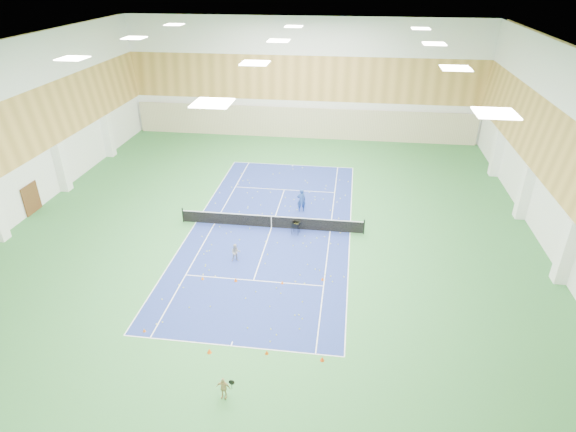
{
  "coord_description": "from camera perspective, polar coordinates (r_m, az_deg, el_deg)",
  "views": [
    {
      "loc": [
        5.13,
        -29.03,
        16.5
      ],
      "look_at": [
        1.43,
        -1.85,
        2.0
      ],
      "focal_mm": 30.0,
      "sensor_mm": 36.0,
      "label": 1
    }
  ],
  "objects": [
    {
      "name": "cone_base_b",
      "position": [
        24.07,
        -9.31,
        -15.48
      ],
      "size": [
        0.22,
        0.22,
        0.25
      ],
      "primitive_type": "cone",
      "color": "#FF570D",
      "rests_on": "ground"
    },
    {
      "name": "court_surface",
      "position": [
        33.78,
        -1.97,
        -1.38
      ],
      "size": [
        10.97,
        23.77,
        0.01
      ],
      "primitive_type": "cube",
      "color": "navy",
      "rests_on": "ground"
    },
    {
      "name": "tennis_balls_scatter",
      "position": [
        33.76,
        -1.97,
        -1.32
      ],
      "size": [
        10.57,
        22.77,
        0.07
      ],
      "primitive_type": null,
      "color": "yellow",
      "rests_on": "ground"
    },
    {
      "name": "cone_base_c",
      "position": [
        23.75,
        -2.54,
        -15.83
      ],
      "size": [
        0.19,
        0.19,
        0.21
      ],
      "primitive_type": "cone",
      "color": "#D54C0B",
      "rests_on": "ground"
    },
    {
      "name": "child_court",
      "position": [
        30.01,
        -6.21,
        -4.34
      ],
      "size": [
        0.68,
        0.6,
        1.18
      ],
      "primitive_type": "imported",
      "rotation": [
        0.0,
        0.0,
        0.32
      ],
      "color": "#95959D",
      "rests_on": "ground"
    },
    {
      "name": "child_apron",
      "position": [
        21.81,
        -7.68,
        -19.53
      ],
      "size": [
        0.64,
        0.3,
        1.07
      ],
      "primitive_type": "imported",
      "rotation": [
        0.0,
        0.0,
        -0.06
      ],
      "color": "tan",
      "rests_on": "ground"
    },
    {
      "name": "cone_svc_a",
      "position": [
        28.88,
        -10.1,
        -7.23
      ],
      "size": [
        0.19,
        0.19,
        0.21
      ],
      "primitive_type": "cone",
      "color": "orange",
      "rests_on": "ground"
    },
    {
      "name": "wood_cladding",
      "position": [
        30.68,
        -2.22,
        11.76
      ],
      "size": [
        36.0,
        40.0,
        8.0
      ],
      "primitive_type": null,
      "color": "tan",
      "rests_on": "room_shell"
    },
    {
      "name": "cone_svc_b",
      "position": [
        28.44,
        -6.22,
        -7.51
      ],
      "size": [
        0.21,
        0.21,
        0.23
      ],
      "primitive_type": "cone",
      "color": "#D7510B",
      "rests_on": "ground"
    },
    {
      "name": "door_left_b",
      "position": [
        40.14,
        -28.13,
        1.83
      ],
      "size": [
        0.08,
        1.8,
        2.2
      ],
      "primitive_type": "cube",
      "color": "#593319",
      "rests_on": "ground"
    },
    {
      "name": "cone_base_d",
      "position": [
        23.47,
        4.08,
        -16.51
      ],
      "size": [
        0.21,
        0.21,
        0.23
      ],
      "primitive_type": "cone",
      "color": "#F7430D",
      "rests_on": "ground"
    },
    {
      "name": "coach",
      "position": [
        35.63,
        1.59,
        1.89
      ],
      "size": [
        0.73,
        0.56,
        1.8
      ],
      "primitive_type": "imported",
      "rotation": [
        0.0,
        0.0,
        3.35
      ],
      "color": "navy",
      "rests_on": "ground"
    },
    {
      "name": "tennis_net",
      "position": [
        33.52,
        -1.99,
        -0.57
      ],
      "size": [
        12.8,
        0.1,
        1.1
      ],
      "primitive_type": null,
      "color": "black",
      "rests_on": "ground"
    },
    {
      "name": "cone_svc_d",
      "position": [
        28.44,
        4.12,
        -7.42
      ],
      "size": [
        0.19,
        0.19,
        0.21
      ],
      "primitive_type": "cone",
      "color": "#D5500B",
      "rests_on": "ground"
    },
    {
      "name": "cone_svc_c",
      "position": [
        28.1,
        -0.69,
        -7.86
      ],
      "size": [
        0.17,
        0.17,
        0.19
      ],
      "primitive_type": "cone",
      "color": "orange",
      "rests_on": "ground"
    },
    {
      "name": "cone_base_a",
      "position": [
        25.92,
        -16.68,
        -12.84
      ],
      "size": [
        0.17,
        0.17,
        0.19
      ],
      "primitive_type": "cone",
      "color": "#D95F0B",
      "rests_on": "ground"
    },
    {
      "name": "room_shell",
      "position": [
        31.29,
        -2.15,
        8.24
      ],
      "size": [
        36.0,
        40.0,
        12.0
      ],
      "primitive_type": null,
      "color": "white",
      "rests_on": "ground"
    },
    {
      "name": "back_curtain",
      "position": [
        51.26,
        1.72,
        10.96
      ],
      "size": [
        35.4,
        0.16,
        3.2
      ],
      "primitive_type": "cube",
      "color": "#C6B793",
      "rests_on": "ground"
    },
    {
      "name": "ceiling_light_grid",
      "position": [
        29.83,
        -2.36,
        19.01
      ],
      "size": [
        21.4,
        25.4,
        0.06
      ],
      "primitive_type": null,
      "color": "white",
      "rests_on": "room_shell"
    },
    {
      "name": "ground",
      "position": [
        33.78,
        -1.97,
        -1.39
      ],
      "size": [
        40.0,
        40.0,
        0.0
      ],
      "primitive_type": "plane",
      "color": "#307136",
      "rests_on": "ground"
    },
    {
      "name": "ball_cart",
      "position": [
        32.81,
        0.94,
        -1.41
      ],
      "size": [
        0.6,
        0.6,
        0.91
      ],
      "primitive_type": null,
      "rotation": [
        0.0,
        0.0,
        -0.16
      ],
      "color": "black",
      "rests_on": "ground"
    }
  ]
}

